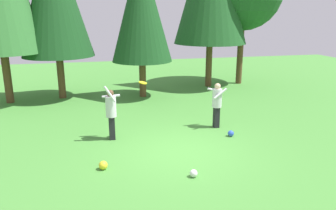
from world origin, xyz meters
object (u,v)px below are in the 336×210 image
Objects in this scene: frisbee at (143,83)px; ball_blue at (231,133)px; person_catcher at (217,102)px; person_thrower at (111,110)px; ball_white at (194,173)px; tree_center at (141,6)px; ball_yellow at (103,165)px.

frisbee reaches higher than ball_blue.
person_catcher is 2.92m from frisbee.
frisbee is at bearing 169.68° from ball_blue.
person_catcher is (3.76, 0.31, -0.03)m from person_thrower.
frisbee is 1.67× the size of ball_blue.
person_thrower is 3.70m from ball_white.
person_catcher is at bearing 13.30° from person_thrower.
tree_center is (1.92, 5.49, 3.32)m from person_thrower.
person_thrower is at bearing -109.25° from tree_center.
frisbee is 1.47× the size of ball_yellow.
frisbee is at bearing -0.00° from person_catcher.
ball_yellow is 2.41m from ball_white.
ball_blue is 3.20m from ball_white.
ball_yellow is at bearing -91.93° from person_thrower.
frisbee is at bearing -98.96° from tree_center.
frisbee reaches higher than ball_white.
person_thrower is at bearing 170.14° from ball_blue.
person_catcher is at bearing 60.26° from ball_white.
person_thrower reaches higher than person_catcher.
ball_blue is (4.30, 1.46, -0.01)m from ball_yellow.
ball_yellow is at bearing 20.86° from person_catcher.
ball_yellow is at bearing 156.41° from ball_white.
frisbee is 3.53m from ball_white.
ball_blue is at bearing -10.32° from frisbee.
tree_center is at bearing 107.83° from ball_blue.
tree_center is (-1.98, 6.17, 4.21)m from ball_blue.
tree_center is at bearing 81.04° from frisbee.
person_thrower is at bearing 120.24° from ball_white.
person_catcher is at bearing 98.15° from ball_blue.
tree_center is at bearing 73.13° from ball_yellow.
ball_white is at bearing -130.78° from ball_blue.
person_thrower is 8.93× the size of ball_blue.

